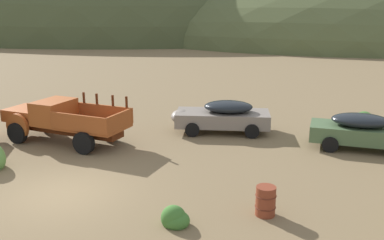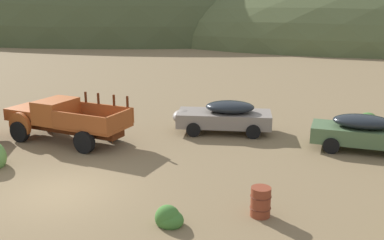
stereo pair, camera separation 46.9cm
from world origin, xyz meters
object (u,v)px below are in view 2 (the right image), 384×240
(car_weathered_green, at_px, (372,133))
(oil_drum_foreground, at_px, (261,202))
(car_primer_gray, at_px, (221,116))
(truck_oxide_orange, at_px, (59,119))

(car_weathered_green, bearing_deg, oil_drum_foreground, -114.36)
(car_primer_gray, distance_m, oil_drum_foreground, 8.74)
(truck_oxide_orange, height_order, oil_drum_foreground, truck_oxide_orange)
(car_weathered_green, bearing_deg, car_primer_gray, 174.61)
(car_primer_gray, bearing_deg, truck_oxide_orange, 15.94)
(car_primer_gray, bearing_deg, car_weathered_green, 161.80)
(car_primer_gray, relative_size, oil_drum_foreground, 5.42)
(truck_oxide_orange, distance_m, car_primer_gray, 7.66)
(car_weathered_green, xyz_separation_m, oil_drum_foreground, (-4.27, -6.88, -0.36))
(truck_oxide_orange, height_order, car_primer_gray, truck_oxide_orange)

